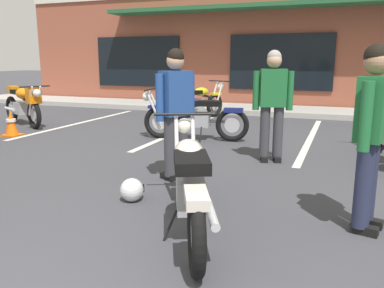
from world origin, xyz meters
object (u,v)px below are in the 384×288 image
motorcycle_black_cruiser (23,103)px  helmet_on_pavement (132,190)px  motorcycle_blue_standard (194,116)px  motorcycle_green_cafe_racer (198,102)px  person_in_black_shirt (176,107)px  person_by_back_row (371,128)px  person_near_building (273,99)px  traffic_cone (11,123)px  motorcycle_foreground_classic (190,183)px

motorcycle_black_cruiser → helmet_on_pavement: motorcycle_black_cruiser is taller
motorcycle_black_cruiser → motorcycle_blue_standard: bearing=-1.6°
motorcycle_black_cruiser → motorcycle_green_cafe_racer: same height
helmet_on_pavement → person_in_black_shirt: bearing=82.6°
motorcycle_black_cruiser → helmet_on_pavement: size_ratio=7.48×
person_in_black_shirt → person_by_back_row: 2.39m
motorcycle_black_cruiser → person_near_building: bearing=-11.6°
helmet_on_pavement → traffic_cone: bearing=149.3°
motorcycle_green_cafe_racer → traffic_cone: bearing=-129.4°
motorcycle_foreground_classic → person_by_back_row: (1.47, 0.62, 0.49)m
traffic_cone → person_near_building: bearing=-1.7°
person_in_black_shirt → person_by_back_row: (2.23, -0.84, 0.00)m
helmet_on_pavement → traffic_cone: size_ratio=0.49×
motorcycle_foreground_classic → person_in_black_shirt: person_in_black_shirt is taller
person_near_building → traffic_cone: person_near_building is taller
motorcycle_foreground_classic → motorcycle_black_cruiser: 7.09m
motorcycle_foreground_classic → motorcycle_green_cafe_racer: same height
person_by_back_row → traffic_cone: bearing=159.9°
motorcycle_foreground_classic → helmet_on_pavement: size_ratio=7.56×
motorcycle_green_cafe_racer → motorcycle_black_cruiser: bearing=-146.0°
motorcycle_black_cruiser → person_by_back_row: bearing=-25.6°
person_in_black_shirt → traffic_cone: person_in_black_shirt is taller
motorcycle_green_cafe_racer → person_near_building: size_ratio=1.21×
motorcycle_black_cruiser → motorcycle_blue_standard: 4.31m
motorcycle_blue_standard → person_near_building: size_ratio=1.26×
motorcycle_foreground_classic → motorcycle_blue_standard: bearing=110.3°
motorcycle_foreground_classic → traffic_cone: 5.94m
motorcycle_foreground_classic → person_near_building: (0.21, 2.86, 0.49)m
person_by_back_row → person_near_building: 2.57m
traffic_cone → motorcycle_green_cafe_racer: bearing=50.6°
motorcycle_blue_standard → person_in_black_shirt: size_ratio=1.26×
person_near_building → traffic_cone: (-5.32, 0.16, -0.69)m
motorcycle_green_cafe_racer → person_by_back_row: size_ratio=1.21×
motorcycle_foreground_classic → motorcycle_green_cafe_racer: size_ratio=0.97×
traffic_cone → person_in_black_shirt: bearing=-19.8°
motorcycle_green_cafe_racer → person_in_black_shirt: bearing=-72.9°
person_in_black_shirt → person_near_building: bearing=55.0°
motorcycle_green_cafe_racer → person_near_building: 4.40m
person_by_back_row → motorcycle_foreground_classic: bearing=-157.0°
motorcycle_blue_standard → helmet_on_pavement: bearing=-80.4°
motorcycle_blue_standard → traffic_cone: bearing=-165.2°
motorcycle_blue_standard → person_in_black_shirt: (0.71, -2.52, 0.49)m
motorcycle_black_cruiser → person_in_black_shirt: (5.02, -2.63, 0.42)m
motorcycle_green_cafe_racer → motorcycle_blue_standard: bearing=-71.6°
helmet_on_pavement → motorcycle_blue_standard: bearing=99.6°
motorcycle_foreground_classic → traffic_cone: (-5.11, 3.02, -0.20)m
motorcycle_blue_standard → motorcycle_foreground_classic: bearing=-69.7°
motorcycle_green_cafe_racer → person_in_black_shirt: size_ratio=1.21×
person_in_black_shirt → motorcycle_blue_standard: bearing=105.7°
person_by_back_row → motorcycle_black_cruiser: bearing=154.4°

